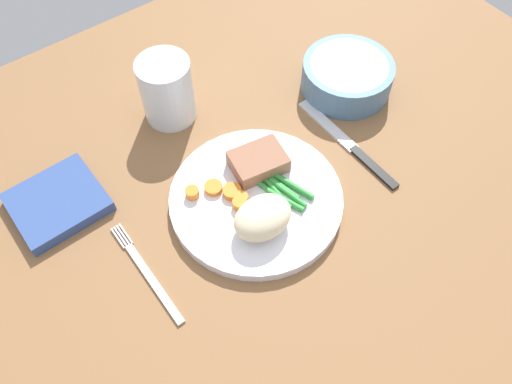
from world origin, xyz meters
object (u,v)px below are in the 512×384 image
salad_bowl (347,75)px  knife (349,145)px  meat_portion (258,162)px  dinner_plate (256,199)px  water_glass (168,93)px  napkin (58,202)px  fork (147,273)px

salad_bowl → knife: bearing=-129.4°
knife → meat_portion: bearing=165.9°
dinner_plate → knife: 17.13cm
knife → water_glass: bearing=131.8°
dinner_plate → knife: size_ratio=1.16×
meat_portion → napkin: meat_portion is taller
fork → water_glass: size_ratio=1.63×
napkin → fork: bearing=-74.2°
meat_portion → salad_bowl: size_ratio=0.52×
water_glass → fork: bearing=-128.2°
dinner_plate → meat_portion: 5.33cm
salad_bowl → napkin: 47.27cm
fork → knife: size_ratio=0.81×
knife → salad_bowl: size_ratio=1.44×
fork → salad_bowl: size_ratio=1.16×
knife → water_glass: size_ratio=2.02×
dinner_plate → salad_bowl: bearing=20.0°
salad_bowl → napkin: (-46.74, 6.81, -1.93)cm
meat_portion → napkin: size_ratio=0.63×
meat_portion → salad_bowl: (21.55, 5.27, -0.04)cm
dinner_plate → meat_portion: meat_portion is taller
meat_portion → salad_bowl: bearing=13.7°
dinner_plate → water_glass: (-0.67, 21.09, 3.59)cm
knife → water_glass: (-17.78, 21.37, 4.19)cm
fork → napkin: size_ratio=1.40×
meat_portion → fork: meat_portion is taller
dinner_plate → salad_bowl: (24.75, 9.00, 2.02)cm
dinner_plate → knife: dinner_plate is taller
knife → salad_bowl: (7.64, 9.29, 2.62)cm
knife → fork: bearing=-178.0°
meat_portion → salad_bowl: 22.19cm
fork → napkin: 16.72cm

